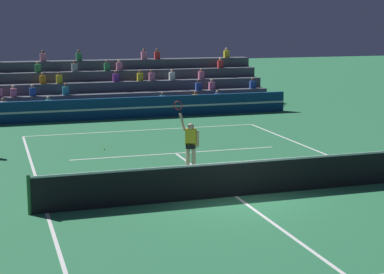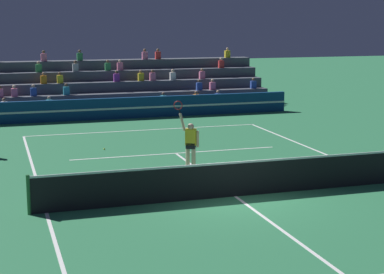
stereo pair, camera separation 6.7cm
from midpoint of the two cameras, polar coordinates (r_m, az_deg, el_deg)
name	(u,v)px [view 2 (the right image)]	position (r m, az deg, el deg)	size (l,w,h in m)	color
ground_plane	(235,196)	(19.17, 3.96, -5.29)	(120.00, 120.00, 0.00)	#2D7A4C
court_lines	(235,196)	(19.16, 3.96, -5.28)	(11.10, 23.90, 0.01)	white
tennis_net	(235,179)	(19.02, 3.98, -3.71)	(12.00, 0.10, 1.10)	#2D6B38
sponsor_banner_wall	(127,108)	(33.87, -5.72, 2.59)	(18.00, 0.26, 1.10)	navy
bleacher_stand	(114,91)	(37.51, -6.94, 4.06)	(17.61, 4.75, 3.38)	#4C515B
tennis_player	(190,144)	(21.79, -0.06, -0.65)	(0.81, 0.56, 2.50)	beige
tennis_ball	(104,149)	(25.97, -7.74, -1.06)	(0.07, 0.07, 0.07)	#C6DB33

